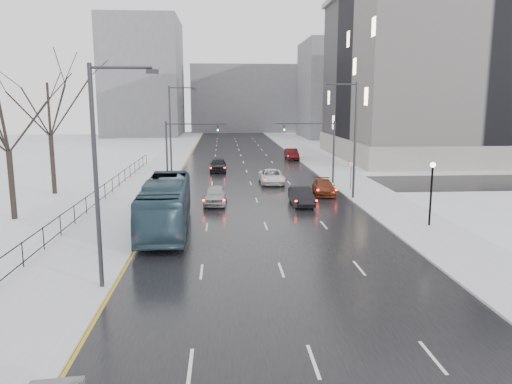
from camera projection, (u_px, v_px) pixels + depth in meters
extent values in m
cube|color=black|center=(246.00, 169.00, 62.42)|extent=(16.00, 150.00, 0.04)
cube|color=black|center=(251.00, 185.00, 50.64)|extent=(130.00, 10.00, 0.04)
cube|color=silver|center=(161.00, 169.00, 61.71)|extent=(5.00, 150.00, 0.16)
cube|color=silver|center=(328.00, 168.00, 63.10)|extent=(5.00, 150.00, 0.16)
cube|color=white|center=(83.00, 170.00, 61.08)|extent=(14.00, 150.00, 0.12)
cube|color=black|center=(65.00, 212.00, 31.86)|extent=(0.04, 70.00, 0.05)
cube|color=black|center=(66.00, 228.00, 32.04)|extent=(0.04, 70.00, 0.05)
cylinder|color=black|center=(65.00, 222.00, 31.97)|extent=(0.06, 0.06, 1.30)
cylinder|color=#2D2D33|center=(355.00, 142.00, 42.45)|extent=(0.20, 0.20, 10.00)
cylinder|color=#2D2D33|center=(342.00, 84.00, 41.50)|extent=(2.60, 0.12, 0.12)
cube|color=#2D2D33|center=(326.00, 86.00, 41.44)|extent=(0.50, 0.25, 0.18)
cylinder|color=#2D2D33|center=(96.00, 181.00, 21.70)|extent=(0.20, 0.20, 10.00)
cylinder|color=#2D2D33|center=(121.00, 68.00, 20.93)|extent=(2.60, 0.12, 0.12)
cube|color=#2D2D33|center=(152.00, 71.00, 21.04)|extent=(0.50, 0.25, 0.18)
cylinder|color=#2D2D33|center=(170.00, 134.00, 53.11)|extent=(0.20, 0.20, 10.00)
cylinder|color=#2D2D33|center=(181.00, 88.00, 52.34)|extent=(2.60, 0.12, 0.12)
cube|color=#2D2D33|center=(194.00, 89.00, 52.45)|extent=(0.50, 0.25, 0.18)
cylinder|color=black|center=(431.00, 196.00, 33.32)|extent=(0.14, 0.14, 4.00)
sphere|color=#FFE5B2|center=(433.00, 165.00, 32.94)|extent=(0.36, 0.36, 0.36)
cylinder|color=#2D2D33|center=(334.00, 153.00, 50.62)|extent=(0.20, 0.20, 6.50)
cylinder|color=#2D2D33|center=(305.00, 124.00, 49.89)|extent=(6.00, 0.12, 0.12)
imported|color=#2D2D33|center=(284.00, 130.00, 49.85)|extent=(0.15, 0.18, 0.90)
sphere|color=#19FF33|center=(284.00, 130.00, 49.71)|extent=(0.16, 0.16, 0.16)
cylinder|color=#2D2D33|center=(167.00, 154.00, 49.50)|extent=(0.20, 0.20, 6.50)
cylinder|color=#2D2D33|center=(197.00, 124.00, 49.17)|extent=(6.00, 0.12, 0.12)
imported|color=#2D2D33|center=(218.00, 130.00, 49.42)|extent=(0.15, 0.18, 0.90)
sphere|color=#19FF33|center=(218.00, 130.00, 49.27)|extent=(0.16, 0.16, 0.16)
cylinder|color=#2D2D33|center=(351.00, 176.00, 47.07)|extent=(0.06, 0.06, 2.50)
cylinder|color=white|center=(351.00, 164.00, 46.87)|extent=(0.60, 0.03, 0.60)
torus|color=#B20C0C|center=(351.00, 164.00, 46.87)|extent=(0.58, 0.06, 0.58)
cube|color=gray|center=(476.00, 77.00, 74.37)|extent=(40.00, 30.00, 24.00)
cube|color=gray|center=(470.00, 147.00, 76.25)|extent=(40.60, 30.60, 3.00)
cube|color=slate|center=(354.00, 90.00, 116.28)|extent=(24.00, 20.00, 22.00)
cube|color=slate|center=(143.00, 78.00, 122.24)|extent=(18.00, 22.00, 28.00)
cube|color=slate|center=(246.00, 99.00, 139.59)|extent=(30.00, 18.00, 18.00)
imported|color=#2B4554|center=(166.00, 205.00, 32.76)|extent=(3.15, 12.04, 3.33)
imported|color=#A7A8AC|center=(215.00, 195.00, 41.01)|extent=(2.03, 4.60, 1.54)
imported|color=black|center=(301.00, 196.00, 40.67)|extent=(1.69, 4.47, 1.45)
imported|color=silver|center=(271.00, 177.00, 51.30)|extent=(2.45, 5.24, 1.45)
imported|color=maroon|center=(324.00, 187.00, 45.27)|extent=(2.11, 4.65, 1.32)
imported|color=black|center=(218.00, 165.00, 60.09)|extent=(2.00, 4.87, 1.65)
imported|color=#3F0A0D|center=(292.00, 154.00, 72.66)|extent=(1.71, 4.71, 1.54)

